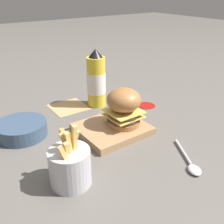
# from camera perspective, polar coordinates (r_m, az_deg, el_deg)

# --- Properties ---
(ground_plane) EXTENTS (6.00, 6.00, 0.00)m
(ground_plane) POSITION_cam_1_polar(r_m,az_deg,el_deg) (0.85, 4.27, -4.75)
(ground_plane) COLOR #5B5651
(serving_board) EXTENTS (0.21, 0.19, 0.02)m
(serving_board) POSITION_cam_1_polar(r_m,az_deg,el_deg) (0.86, 0.00, -3.70)
(serving_board) COLOR #A37A51
(serving_board) RESTS_ON ground_plane
(burger) EXTENTS (0.11, 0.11, 0.12)m
(burger) POSITION_cam_1_polar(r_m,az_deg,el_deg) (0.83, 2.56, 1.17)
(burger) COLOR #9E6638
(burger) RESTS_ON serving_board
(ketchup_bottle) EXTENTS (0.07, 0.07, 0.22)m
(ketchup_bottle) POSITION_cam_1_polar(r_m,az_deg,el_deg) (1.02, -3.45, 6.83)
(ketchup_bottle) COLOR yellow
(ketchup_bottle) RESTS_ON ground_plane
(fries_basket) EXTENTS (0.10, 0.10, 0.16)m
(fries_basket) POSITION_cam_1_polar(r_m,az_deg,el_deg) (0.64, -9.12, -11.46)
(fries_basket) COLOR #B7B7BC
(fries_basket) RESTS_ON ground_plane
(side_bowl) EXTENTS (0.16, 0.16, 0.05)m
(side_bowl) POSITION_cam_1_polar(r_m,az_deg,el_deg) (0.88, -19.08, -3.43)
(side_bowl) COLOR #384C66
(side_bowl) RESTS_ON ground_plane
(spoon) EXTENTS (0.10, 0.16, 0.01)m
(spoon) POSITION_cam_1_polar(r_m,az_deg,el_deg) (0.73, 16.93, -11.01)
(spoon) COLOR silver
(spoon) RESTS_ON ground_plane
(ketchup_puddle) EXTENTS (0.07, 0.07, 0.00)m
(ketchup_puddle) POSITION_cam_1_polar(r_m,az_deg,el_deg) (1.05, 7.51, 1.45)
(ketchup_puddle) COLOR #9E140F
(ketchup_puddle) RESTS_ON ground_plane
(parchment_square) EXTENTS (0.14, 0.14, 0.00)m
(parchment_square) POSITION_cam_1_polar(r_m,az_deg,el_deg) (1.04, -9.43, 1.10)
(parchment_square) COLOR tan
(parchment_square) RESTS_ON ground_plane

